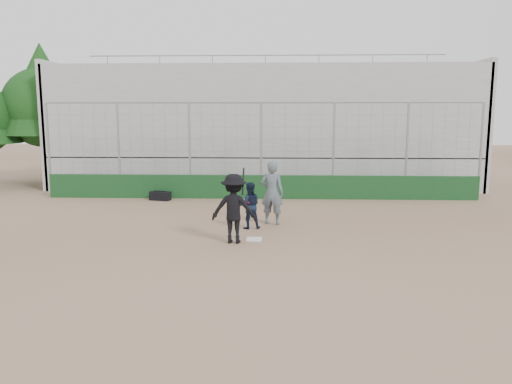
{
  "coord_description": "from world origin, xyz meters",
  "views": [
    {
      "loc": [
        0.59,
        -13.75,
        3.52
      ],
      "look_at": [
        0.0,
        1.4,
        1.15
      ],
      "focal_mm": 35.0,
      "sensor_mm": 36.0,
      "label": 1
    }
  ],
  "objects_px": {
    "batter_at_plate": "(234,208)",
    "umpire": "(272,196)",
    "catcher_crouched": "(249,213)",
    "equipment_bag": "(160,196)"
  },
  "relations": [
    {
      "from": "batter_at_plate",
      "to": "equipment_bag",
      "type": "distance_m",
      "value": 7.68
    },
    {
      "from": "batter_at_plate",
      "to": "umpire",
      "type": "distance_m",
      "value": 2.59
    },
    {
      "from": "equipment_bag",
      "to": "batter_at_plate",
      "type": "bearing_deg",
      "value": -61.76
    },
    {
      "from": "catcher_crouched",
      "to": "equipment_bag",
      "type": "bearing_deg",
      "value": 128.15
    },
    {
      "from": "batter_at_plate",
      "to": "umpire",
      "type": "height_order",
      "value": "batter_at_plate"
    },
    {
      "from": "umpire",
      "to": "batter_at_plate",
      "type": "bearing_deg",
      "value": 81.07
    },
    {
      "from": "umpire",
      "to": "equipment_bag",
      "type": "xyz_separation_m",
      "value": [
        -4.65,
        4.35,
        -0.74
      ]
    },
    {
      "from": "batter_at_plate",
      "to": "equipment_bag",
      "type": "xyz_separation_m",
      "value": [
        -3.62,
        6.73,
        -0.78
      ]
    },
    {
      "from": "batter_at_plate",
      "to": "umpire",
      "type": "relative_size",
      "value": 1.11
    },
    {
      "from": "umpire",
      "to": "equipment_bag",
      "type": "relative_size",
      "value": 2.03
    }
  ]
}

